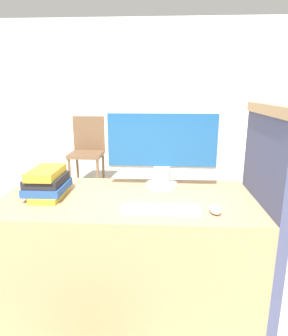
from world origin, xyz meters
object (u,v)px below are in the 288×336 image
object	(u,v)px
monitor	(162,148)
keyboard	(161,209)
book_stack	(47,183)
far_chair	(88,147)
mouse	(215,210)

from	to	relation	value
monitor	keyboard	xyz separation A→B (m)	(-0.00, -0.37, -0.23)
book_stack	far_chair	bearing A→B (deg)	99.40
keyboard	monitor	bearing A→B (deg)	89.39
monitor	book_stack	world-z (taller)	monitor
monitor	mouse	xyz separation A→B (m)	(0.25, -0.37, -0.22)
mouse	keyboard	bearing A→B (deg)	178.76
monitor	keyboard	world-z (taller)	monitor
mouse	book_stack	bearing A→B (deg)	168.53
monitor	mouse	world-z (taller)	monitor
mouse	far_chair	xyz separation A→B (m)	(-1.28, 2.73, -0.25)
mouse	far_chair	world-z (taller)	far_chair
book_stack	mouse	bearing A→B (deg)	-11.47
keyboard	book_stack	xyz separation A→B (m)	(-0.60, 0.17, 0.07)
keyboard	mouse	bearing A→B (deg)	-1.24
monitor	book_stack	bearing A→B (deg)	-161.99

